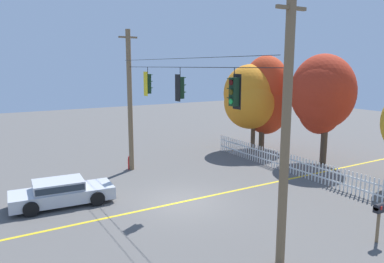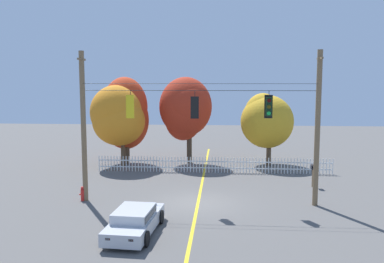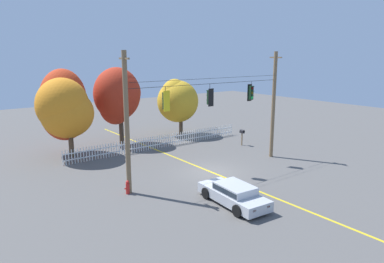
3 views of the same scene
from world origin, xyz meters
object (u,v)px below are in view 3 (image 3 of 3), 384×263
at_px(traffic_signal_eastbound_side, 166,101).
at_px(traffic_signal_southbound_primary, 251,93).
at_px(autumn_maple_near_fence, 65,109).
at_px(roadside_mailbox, 242,133).
at_px(traffic_signal_northbound_primary, 210,97).
at_px(autumn_oak_far_east, 118,96).
at_px(autumn_maple_far_west, 177,100).
at_px(fire_hydrant, 128,187).
at_px(parked_car, 234,194).
at_px(autumn_maple_mid, 64,107).

distance_m(traffic_signal_eastbound_side, traffic_signal_southbound_primary, 7.31).
height_order(traffic_signal_southbound_primary, autumn_maple_near_fence, autumn_maple_near_fence).
relative_size(traffic_signal_eastbound_side, roadside_mailbox, 1.03).
distance_m(traffic_signal_northbound_primary, autumn_oak_far_east, 11.01).
bearing_deg(traffic_signal_northbound_primary, autumn_maple_far_west, 65.92).
height_order(traffic_signal_northbound_primary, traffic_signal_southbound_primary, same).
distance_m(autumn_maple_far_west, fire_hydrant, 15.82).
xyz_separation_m(autumn_maple_near_fence, autumn_oak_far_east, (5.12, 1.52, 0.53)).
xyz_separation_m(parked_car, roadside_mailbox, (9.39, 8.77, 0.56)).
bearing_deg(traffic_signal_eastbound_side, fire_hydrant, -178.69).
distance_m(traffic_signal_southbound_primary, fire_hydrant, 11.17).
distance_m(autumn_maple_mid, autumn_oak_far_east, 4.86).
bearing_deg(autumn_maple_mid, roadside_mailbox, -26.39).
xyz_separation_m(autumn_maple_mid, autumn_maple_far_west, (11.11, 0.24, -0.39)).
height_order(autumn_maple_far_west, parked_car, autumn_maple_far_west).
xyz_separation_m(traffic_signal_southbound_primary, parked_car, (-6.15, -4.83, -4.64)).
bearing_deg(roadside_mailbox, traffic_signal_southbound_primary, -129.42).
xyz_separation_m(autumn_maple_far_west, roadside_mailbox, (2.26, -6.88, -2.34)).
distance_m(autumn_oak_far_east, autumn_maple_far_west, 6.34).
bearing_deg(autumn_maple_near_fence, parked_car, -73.24).
bearing_deg(traffic_signal_northbound_primary, parked_car, -115.39).
bearing_deg(parked_car, roadside_mailbox, 43.06).
xyz_separation_m(traffic_signal_eastbound_side, roadside_mailbox, (10.55, 3.96, -4.06)).
xyz_separation_m(autumn_oak_far_east, parked_car, (-0.84, -15.70, -3.80)).
distance_m(traffic_signal_eastbound_side, autumn_maple_mid, 11.04).
distance_m(traffic_signal_eastbound_side, autumn_oak_far_east, 11.10).
relative_size(traffic_signal_eastbound_side, autumn_maple_far_west, 0.26).
height_order(traffic_signal_eastbound_side, roadside_mailbox, traffic_signal_eastbound_side).
bearing_deg(fire_hydrant, autumn_maple_mid, 90.38).
xyz_separation_m(autumn_oak_far_east, fire_hydrant, (-4.75, -10.95, -4.00)).
bearing_deg(roadside_mailbox, autumn_maple_near_fence, 158.38).
bearing_deg(autumn_maple_near_fence, roadside_mailbox, -21.62).
distance_m(parked_car, roadside_mailbox, 12.86).
relative_size(traffic_signal_northbound_primary, autumn_maple_far_west, 0.26).
distance_m(traffic_signal_southbound_primary, autumn_maple_far_west, 10.99).
bearing_deg(autumn_maple_mid, parked_car, -75.51).
bearing_deg(traffic_signal_southbound_primary, autumn_oak_far_east, 116.03).
bearing_deg(autumn_maple_far_west, fire_hydrant, -135.36).
distance_m(traffic_signal_eastbound_side, parked_car, 6.77).
relative_size(traffic_signal_southbound_primary, autumn_maple_mid, 0.21).
relative_size(autumn_maple_far_west, roadside_mailbox, 3.93).
height_order(autumn_oak_far_east, roadside_mailbox, autumn_oak_far_east).
xyz_separation_m(autumn_maple_mid, autumn_oak_far_east, (4.82, 0.30, 0.51)).
bearing_deg(traffic_signal_northbound_primary, traffic_signal_eastbound_side, -179.99).
height_order(traffic_signal_eastbound_side, parked_car, traffic_signal_eastbound_side).
height_order(autumn_maple_far_west, fire_hydrant, autumn_maple_far_west).
height_order(autumn_maple_far_west, roadside_mailbox, autumn_maple_far_west).
bearing_deg(fire_hydrant, traffic_signal_southbound_primary, 0.47).
relative_size(traffic_signal_southbound_primary, parked_car, 0.32).
bearing_deg(traffic_signal_southbound_primary, traffic_signal_northbound_primary, -179.71).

